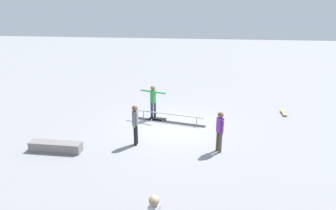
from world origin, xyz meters
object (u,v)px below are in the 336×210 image
at_px(skate_ledge, 56,147).
at_px(skater_main, 153,100).
at_px(grind_rail, 169,118).
at_px(bystander_grey_shirt, 135,123).
at_px(loose_skateboard_natural, 284,112).
at_px(skateboard_main, 158,118).
at_px(bystander_purple_shirt, 220,130).

bearing_deg(skate_ledge, skater_main, -130.47).
relative_size(grind_rail, skate_ledge, 1.72).
bearing_deg(grind_rail, skate_ledge, 51.77).
xyz_separation_m(skate_ledge, bystander_grey_shirt, (-2.80, -0.87, 0.72)).
bearing_deg(skater_main, grind_rail, 174.67).
distance_m(bystander_grey_shirt, loose_skateboard_natural, 7.60).
distance_m(grind_rail, skateboard_main, 0.60).
xyz_separation_m(skateboard_main, loose_skateboard_natural, (-5.94, -1.47, 0.00)).
distance_m(bystander_purple_shirt, bystander_grey_shirt, 3.12).
bearing_deg(bystander_grey_shirt, skater_main, -2.17).
xyz_separation_m(skater_main, loose_skateboard_natural, (-6.17, -1.32, -0.85)).
height_order(skate_ledge, bystander_purple_shirt, bystander_purple_shirt).
xyz_separation_m(skater_main, skateboard_main, (-0.23, 0.15, -0.85)).
xyz_separation_m(grind_rail, skateboard_main, (0.55, -0.21, -0.11)).
relative_size(bystander_purple_shirt, loose_skateboard_natural, 1.91).
relative_size(skate_ledge, bystander_purple_shirt, 1.25).
bearing_deg(skater_main, loose_skateboard_natural, -148.93).
xyz_separation_m(grind_rail, loose_skateboard_natural, (-5.39, -1.68, -0.11)).
bearing_deg(skate_ledge, bystander_purple_shirt, -173.50).
bearing_deg(bystander_grey_shirt, bystander_purple_shirt, -90.78).
bearing_deg(bystander_purple_shirt, grind_rail, -176.85).
height_order(grind_rail, bystander_grey_shirt, bystander_grey_shirt).
bearing_deg(loose_skateboard_natural, skate_ledge, -60.74).
height_order(skateboard_main, bystander_purple_shirt, bystander_purple_shirt).
bearing_deg(skateboard_main, grind_rail, 164.04).
distance_m(skateboard_main, bystander_purple_shirt, 3.89).
relative_size(skate_ledge, loose_skateboard_natural, 2.39).
bearing_deg(skater_main, skateboard_main, 166.52).
bearing_deg(loose_skateboard_natural, skater_main, -76.58).
bearing_deg(loose_skateboard_natural, skateboard_main, -74.75).
bearing_deg(bystander_grey_shirt, grind_rail, -20.76).
relative_size(grind_rail, loose_skateboard_natural, 4.10).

